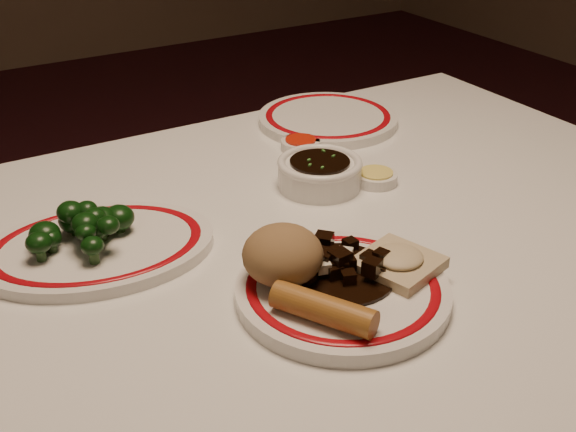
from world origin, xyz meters
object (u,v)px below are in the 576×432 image
Objects in this scene: broccoli_plate at (97,247)px; stirfry_heap at (336,266)px; main_plate at (343,291)px; spring_roll at (323,309)px; fried_wonton at (398,261)px; dining_table at (320,296)px; rice_mound at (283,255)px; broccoli_pile at (86,225)px; soy_bowl at (320,174)px.

stirfry_heap is at bearing -44.82° from broccoli_plate.
stirfry_heap reaches higher than main_plate.
stirfry_heap is at bearing 17.74° from spring_roll.
fried_wonton is (0.13, 0.04, -0.01)m from spring_roll.
dining_table is at bearing -22.96° from broccoli_plate.
stirfry_heap is (0.06, -0.02, -0.02)m from rice_mound.
main_plate is at bearing -48.58° from broccoli_pile.
main_plate is at bearing -40.79° from rice_mound.
dining_table is at bearing -23.59° from broccoli_pile.
fried_wonton reaches higher than main_plate.
spring_roll is (-0.00, -0.09, -0.02)m from rice_mound.
fried_wonton is 0.26m from soy_bowl.
rice_mound is 0.14m from fried_wonton.
broccoli_plate is 0.34m from soy_bowl.
stirfry_heap is (-0.07, 0.03, 0.00)m from fried_wonton.
dining_table is 8.65× the size of broccoli_pile.
soy_bowl is at bearing 58.37° from dining_table.
spring_roll is at bearing -122.96° from dining_table.
stirfry_heap is at bearing 73.14° from main_plate.
fried_wonton is at bearing -12.76° from spring_roll.
main_plate is 0.33m from broccoli_pile.
spring_roll and stirfry_heap have the same top height.
soy_bowl is (0.19, 0.30, -0.01)m from spring_roll.
fried_wonton is at bearing -21.35° from rice_mound.
dining_table is 11.20× the size of fried_wonton.
dining_table is 0.30m from broccoli_plate.
main_plate is 0.95× the size of broccoli_plate.
soy_bowl is at bearing 48.38° from rice_mound.
rice_mound is 0.28m from soy_bowl.
spring_roll reaches higher than broccoli_plate.
spring_roll is (-0.11, -0.17, 0.13)m from dining_table.
spring_roll is 0.33m from broccoli_pile.
spring_roll is 0.09m from stirfry_heap.
rice_mound reaches higher than stirfry_heap.
broccoli_plate is at bearing 157.04° from dining_table.
rice_mound is at bearing -142.69° from dining_table.
stirfry_heap is 1.06× the size of soy_bowl.
stirfry_heap is at bearing -118.78° from soy_bowl.
fried_wonton is at bearing -102.84° from soy_bowl.
broccoli_plate is at bearing 135.18° from stirfry_heap.
rice_mound is at bearing 160.74° from stirfry_heap.
stirfry_heap is (-0.05, -0.10, 0.12)m from dining_table.
soy_bowl is at bearing 1.38° from broccoli_pile.
rice_mound reaches higher than spring_roll.
spring_roll is 0.35m from soy_bowl.
fried_wonton is (0.07, -0.00, 0.02)m from main_plate.
broccoli_plate is (-0.21, 0.21, -0.02)m from stirfry_heap.
stirfry_heap reaches higher than broccoli_plate.
broccoli_plate is at bearing 88.84° from spring_roll.
main_plate is 3.39× the size of rice_mound.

